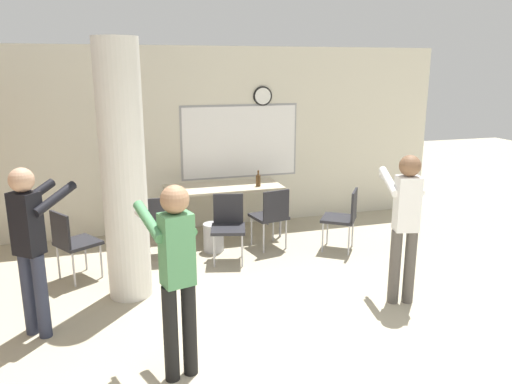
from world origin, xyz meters
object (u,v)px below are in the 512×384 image
Objects in this scene: chair_table_left at (160,222)px; person_playing_front at (176,267)px; folding_table at (223,189)px; bottle_on_table at (258,180)px; chair_mid_room at (344,215)px; chair_near_pillar at (72,240)px; person_playing_side at (405,217)px; chair_table_right at (271,214)px; person_watching_back at (31,239)px; chair_table_front at (228,223)px.

chair_table_left is 0.53× the size of person_playing_front.
folding_table is at bearing 70.71° from person_playing_front.
bottle_on_table is 0.27× the size of chair_mid_room.
person_playing_side reaches higher than chair_near_pillar.
chair_near_pillar is (-2.59, -0.91, -0.35)m from bottle_on_table.
person_watching_back reaches higher than chair_table_right.
bottle_on_table is 1.64m from chair_table_left.
person_watching_back is (-2.19, -1.31, 0.45)m from chair_table_front.
chair_table_left is 3.13m from person_playing_side.
bottle_on_table is at bearing 62.41° from person_playing_front.
chair_table_right is 0.53× the size of person_playing_front.
chair_table_front is 1.00× the size of chair_mid_room.
chair_table_right is (0.01, -0.59, -0.35)m from bottle_on_table.
bottle_on_table reaches higher than chair_table_front.
person_playing_front is (-1.66, -3.18, 0.10)m from bottle_on_table.
folding_table is 1.05× the size of person_watching_back.
person_playing_side is at bearing -66.96° from chair_table_right.
chair_table_front is 1.62m from chair_mid_room.
folding_table is 2.36m from chair_near_pillar.
person_playing_side reaches higher than chair_table_front.
person_watching_back is 1.59m from person_playing_front.
folding_table is 0.54m from bottle_on_table.
chair_mid_room is 1.66m from person_playing_side.
chair_table_right is 1.00m from chair_mid_room.
bottle_on_table is (0.50, -0.15, 0.14)m from folding_table.
chair_near_pillar is 0.53× the size of person_watching_back.
person_playing_front reaches higher than chair_table_front.
chair_mid_room is (1.45, -1.09, -0.21)m from folding_table.
person_watching_back is at bearing -102.11° from chair_near_pillar.
folding_table is 3.54m from person_playing_front.
bottle_on_table reaches higher than chair_near_pillar.
chair_table_front is at bearing -99.81° from folding_table.
chair_table_front is 0.71m from chair_table_right.
folding_table is 1.97× the size of chair_near_pillar.
bottle_on_table is 0.27× the size of chair_table_left.
folding_table is 1.05× the size of person_playing_side.
person_playing_side is at bearing -48.76° from chair_table_front.
bottle_on_table is 2.67m from person_playing_side.
person_playing_front is (-2.61, -2.25, 0.45)m from chair_mid_room.
person_watching_back is at bearing -151.63° from chair_table_right.
chair_table_left is 1.00× the size of chair_near_pillar.
person_playing_front is at bearing -117.59° from bottle_on_table.
chair_table_front is 0.90m from chair_table_left.
person_playing_front is (-1.17, -3.34, 0.24)m from folding_table.
person_playing_side is (-0.11, -1.60, 0.45)m from chair_mid_room.
person_playing_side is (3.43, -1.62, 0.45)m from chair_near_pillar.
chair_table_front is 0.53× the size of person_watching_back.
chair_table_right is at bearing 113.04° from person_playing_side.
person_playing_front is (-1.00, -2.37, 0.45)m from chair_table_front.
person_watching_back is at bearing -129.75° from chair_table_left.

